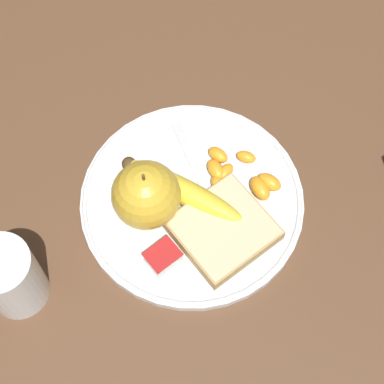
% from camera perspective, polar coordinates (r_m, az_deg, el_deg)
% --- Properties ---
extents(ground_plane, '(3.00, 3.00, 0.00)m').
position_cam_1_polar(ground_plane, '(0.80, 0.00, -1.00)').
color(ground_plane, brown).
extents(plate, '(0.28, 0.28, 0.01)m').
position_cam_1_polar(plate, '(0.79, 0.00, -0.76)').
color(plate, silver).
rests_on(plate, ground_plane).
extents(juice_glass, '(0.07, 0.07, 0.10)m').
position_cam_1_polar(juice_glass, '(0.74, -15.85, -7.39)').
color(juice_glass, silver).
rests_on(juice_glass, ground_plane).
extents(apple, '(0.08, 0.08, 0.09)m').
position_cam_1_polar(apple, '(0.75, -4.10, -0.28)').
color(apple, gold).
rests_on(apple, plate).
extents(banana, '(0.09, 0.17, 0.03)m').
position_cam_1_polar(banana, '(0.78, -0.88, 0.08)').
color(banana, yellow).
rests_on(banana, plate).
extents(bread_slice, '(0.11, 0.10, 0.02)m').
position_cam_1_polar(bread_slice, '(0.76, 2.58, -3.53)').
color(bread_slice, '#AB8751').
rests_on(bread_slice, plate).
extents(fork, '(0.07, 0.16, 0.00)m').
position_cam_1_polar(fork, '(0.80, 1.05, 0.66)').
color(fork, silver).
rests_on(fork, plate).
extents(jam_packet, '(0.04, 0.03, 0.02)m').
position_cam_1_polar(jam_packet, '(0.75, -2.61, -5.82)').
color(jam_packet, white).
rests_on(jam_packet, plate).
extents(orange_segment_0, '(0.03, 0.03, 0.01)m').
position_cam_1_polar(orange_segment_0, '(0.81, 5.02, 2.93)').
color(orange_segment_0, orange).
rests_on(orange_segment_0, plate).
extents(orange_segment_1, '(0.03, 0.04, 0.02)m').
position_cam_1_polar(orange_segment_1, '(0.79, 6.06, 0.34)').
color(orange_segment_1, orange).
rests_on(orange_segment_1, plate).
extents(orange_segment_2, '(0.02, 0.03, 0.02)m').
position_cam_1_polar(orange_segment_2, '(0.79, 2.44, 0.64)').
color(orange_segment_2, orange).
rests_on(orange_segment_2, plate).
extents(orange_segment_3, '(0.02, 0.03, 0.02)m').
position_cam_1_polar(orange_segment_3, '(0.80, 2.13, 2.01)').
color(orange_segment_3, orange).
rests_on(orange_segment_3, plate).
extents(orange_segment_4, '(0.03, 0.02, 0.01)m').
position_cam_1_polar(orange_segment_4, '(0.80, 3.15, 1.63)').
color(orange_segment_4, orange).
rests_on(orange_segment_4, plate).
extents(orange_segment_5, '(0.03, 0.04, 0.02)m').
position_cam_1_polar(orange_segment_5, '(0.79, 6.90, 0.90)').
color(orange_segment_5, orange).
rests_on(orange_segment_5, plate).
extents(orange_segment_6, '(0.02, 0.03, 0.02)m').
position_cam_1_polar(orange_segment_6, '(0.81, 2.33, 3.34)').
color(orange_segment_6, orange).
rests_on(orange_segment_6, plate).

